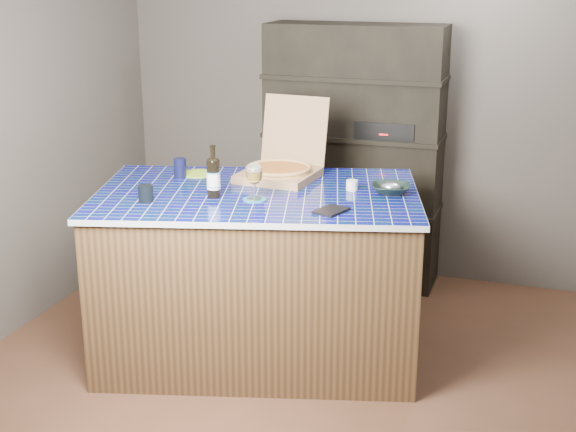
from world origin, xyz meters
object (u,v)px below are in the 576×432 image
(mead_bottle, at_px, (213,177))
(bowl, at_px, (391,189))
(wine_glass, at_px, (254,174))
(dvd_case, at_px, (331,211))
(kitchen_island, at_px, (258,273))
(pizza_box, at_px, (280,168))

(mead_bottle, distance_m, bowl, 0.97)
(mead_bottle, xyz_separation_m, wine_glass, (0.23, 0.01, 0.03))
(wine_glass, xyz_separation_m, dvd_case, (0.45, -0.08, -0.14))
(kitchen_island, xyz_separation_m, dvd_case, (0.49, -0.23, 0.49))
(dvd_case, relative_size, bowl, 0.82)
(pizza_box, distance_m, dvd_case, 0.73)
(pizza_box, xyz_separation_m, mead_bottle, (-0.21, -0.49, 0.05))
(kitchen_island, distance_m, mead_bottle, 0.65)
(kitchen_island, relative_size, bowl, 9.50)
(kitchen_island, relative_size, mead_bottle, 7.00)
(dvd_case, bearing_deg, bowl, 82.82)
(pizza_box, height_order, wine_glass, pizza_box)
(mead_bottle, xyz_separation_m, dvd_case, (0.68, -0.06, -0.11))
(mead_bottle, bearing_deg, dvd_case, -5.26)
(kitchen_island, bearing_deg, mead_bottle, -152.48)
(dvd_case, bearing_deg, wine_glass, -170.39)
(kitchen_island, distance_m, pizza_box, 0.64)
(kitchen_island, bearing_deg, wine_glass, -89.63)
(pizza_box, bearing_deg, mead_bottle, -108.68)
(pizza_box, bearing_deg, wine_glass, -83.12)
(bowl, bearing_deg, dvd_case, -116.49)
(pizza_box, distance_m, wine_glass, 0.48)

